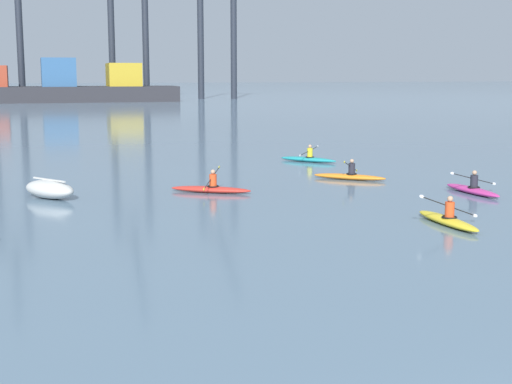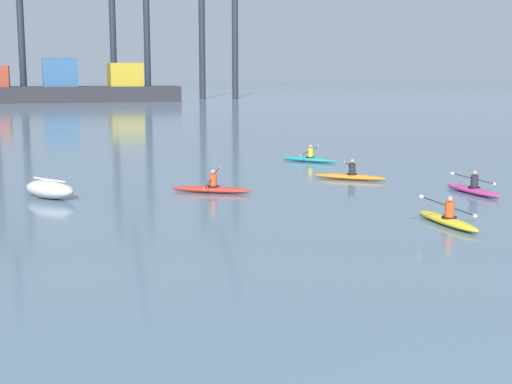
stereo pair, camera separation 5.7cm
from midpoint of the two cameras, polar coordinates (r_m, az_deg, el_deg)
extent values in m
cube|color=#28282D|center=(130.72, -15.10, 7.37)|extent=(40.20, 9.30, 2.65)
cube|color=#2D5684|center=(130.68, -15.17, 9.00)|extent=(5.63, 6.51, 4.82)
cube|color=#B29323|center=(131.54, -10.29, 8.99)|extent=(5.63, 6.51, 3.98)
cylinder|color=#232833|center=(138.82, -18.01, 12.62)|extent=(1.20, 1.20, 28.25)
cylinder|color=#232833|center=(141.04, -11.24, 12.50)|extent=(1.20, 1.20, 26.66)
cylinder|color=#232833|center=(141.85, -8.64, 12.55)|extent=(1.20, 1.20, 26.66)
cylinder|color=#232833|center=(142.19, -4.36, 12.61)|extent=(1.20, 1.20, 26.64)
cylinder|color=#232833|center=(143.77, -1.77, 12.60)|extent=(1.20, 1.20, 26.64)
ellipsoid|color=beige|center=(29.51, -15.86, 0.20)|extent=(2.41, 2.75, 0.70)
cube|color=beige|center=(29.45, -15.89, 0.93)|extent=(1.18, 1.62, 0.06)
ellipsoid|color=#C13384|center=(30.83, 16.45, 0.13)|extent=(0.76, 3.42, 0.26)
torus|color=black|center=(30.73, 16.57, 0.36)|extent=(0.51, 0.51, 0.05)
cylinder|color=#23232D|center=(30.69, 16.59, 0.81)|extent=(0.30, 0.30, 0.50)
sphere|color=tan|center=(30.65, 16.62, 1.45)|extent=(0.19, 0.19, 0.19)
cylinder|color=black|center=(30.72, 16.55, 1.00)|extent=(2.04, 0.13, 0.56)
ellipsoid|color=silver|center=(30.10, 15.01, 1.42)|extent=(0.20, 0.05, 0.15)
ellipsoid|color=silver|center=(31.37, 18.02, 0.61)|extent=(0.20, 0.05, 0.15)
ellipsoid|color=yellow|center=(24.22, 14.64, -2.19)|extent=(0.61, 3.40, 0.26)
torus|color=black|center=(24.11, 14.78, -1.90)|extent=(0.49, 0.49, 0.05)
cylinder|color=#DB471E|center=(24.07, 14.80, -1.34)|extent=(0.30, 0.30, 0.50)
sphere|color=tan|center=(24.01, 14.84, -0.52)|extent=(0.19, 0.19, 0.19)
cylinder|color=black|center=(24.09, 14.75, -1.09)|extent=(1.98, 0.04, 0.76)
ellipsoid|color=silver|center=(23.53, 12.74, -0.36)|extent=(0.21, 0.04, 0.17)
ellipsoid|color=silver|center=(24.69, 16.66, -1.79)|extent=(0.21, 0.04, 0.17)
ellipsoid|color=red|center=(29.82, -3.60, 0.20)|extent=(3.21, 2.29, 0.26)
torus|color=black|center=(29.77, -3.42, 0.46)|extent=(0.67, 0.67, 0.05)
cylinder|color=#DB471E|center=(29.74, -3.43, 0.92)|extent=(0.30, 0.30, 0.50)
sphere|color=tan|center=(29.69, -3.43, 1.58)|extent=(0.19, 0.19, 0.19)
cylinder|color=black|center=(29.74, -3.52, 1.11)|extent=(1.09, 1.73, 0.66)
ellipsoid|color=yellow|center=(28.84, -4.13, 0.22)|extent=(0.14, 0.20, 0.16)
ellipsoid|color=yellow|center=(30.64, -2.95, 1.94)|extent=(0.14, 0.20, 0.16)
ellipsoid|color=orange|center=(33.70, 7.25, 1.18)|extent=(2.97, 2.67, 0.26)
torus|color=black|center=(33.66, 7.42, 1.41)|extent=(0.69, 0.69, 0.05)
cylinder|color=#23232D|center=(33.62, 7.43, 1.82)|extent=(0.30, 0.30, 0.50)
sphere|color=tan|center=(33.58, 7.44, 2.41)|extent=(0.19, 0.19, 0.19)
cylinder|color=black|center=(33.63, 7.35, 1.99)|extent=(1.34, 1.55, 0.66)
ellipsoid|color=yellow|center=(32.63, 6.86, 2.33)|extent=(0.16, 0.18, 0.16)
ellipsoid|color=yellow|center=(34.62, 7.81, 1.67)|extent=(0.16, 0.18, 0.16)
ellipsoid|color=teal|center=(40.35, 4.05, 2.55)|extent=(2.68, 2.96, 0.26)
torus|color=black|center=(40.29, 4.18, 2.74)|extent=(0.69, 0.69, 0.05)
cylinder|color=gold|center=(40.26, 4.19, 3.08)|extent=(0.30, 0.30, 0.50)
sphere|color=tan|center=(40.23, 4.19, 3.57)|extent=(0.19, 0.19, 0.19)
cylinder|color=black|center=(40.28, 4.12, 3.22)|extent=(1.59, 1.39, 0.35)
ellipsoid|color=silver|center=(39.38, 3.41, 2.86)|extent=(0.17, 0.16, 0.14)
ellipsoid|color=silver|center=(41.18, 4.80, 3.57)|extent=(0.17, 0.16, 0.14)
camera|label=1|loc=(0.03, -90.06, -0.01)|focal=51.30mm
camera|label=2|loc=(0.03, 89.94, 0.01)|focal=51.30mm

